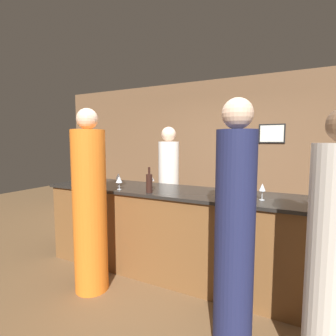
{
  "coord_description": "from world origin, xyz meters",
  "views": [
    {
      "loc": [
        1.24,
        -2.78,
        1.6
      ],
      "look_at": [
        -0.24,
        0.1,
        1.28
      ],
      "focal_mm": 28.0,
      "sensor_mm": 36.0,
      "label": 1
    }
  ],
  "objects_px": {
    "guest_1": "(90,207)",
    "wine_bottle_1": "(323,197)",
    "bartender": "(169,189)",
    "guest_2": "(234,233)",
    "wine_bottle_0": "(149,183)"
  },
  "relations": [
    {
      "from": "bartender",
      "to": "wine_bottle_1",
      "type": "relative_size",
      "value": 6.3
    },
    {
      "from": "bartender",
      "to": "wine_bottle_0",
      "type": "height_order",
      "value": "bartender"
    },
    {
      "from": "bartender",
      "to": "guest_1",
      "type": "xyz_separation_m",
      "value": [
        -0.15,
        -1.54,
        0.05
      ]
    },
    {
      "from": "wine_bottle_1",
      "to": "guest_1",
      "type": "bearing_deg",
      "value": -168.05
    },
    {
      "from": "bartender",
      "to": "guest_2",
      "type": "height_order",
      "value": "guest_2"
    },
    {
      "from": "wine_bottle_1",
      "to": "wine_bottle_0",
      "type": "bearing_deg",
      "value": -179.96
    },
    {
      "from": "guest_1",
      "to": "wine_bottle_0",
      "type": "height_order",
      "value": "guest_1"
    },
    {
      "from": "guest_1",
      "to": "guest_2",
      "type": "xyz_separation_m",
      "value": [
        1.55,
        -0.1,
        0.01
      ]
    },
    {
      "from": "bartender",
      "to": "guest_1",
      "type": "relative_size",
      "value": 0.94
    },
    {
      "from": "guest_2",
      "to": "bartender",
      "type": "bearing_deg",
      "value": 130.44
    },
    {
      "from": "guest_2",
      "to": "wine_bottle_1",
      "type": "bearing_deg",
      "value": 42.65
    },
    {
      "from": "guest_2",
      "to": "wine_bottle_1",
      "type": "height_order",
      "value": "guest_2"
    },
    {
      "from": "wine_bottle_1",
      "to": "bartender",
      "type": "bearing_deg",
      "value": 151.47
    },
    {
      "from": "guest_1",
      "to": "wine_bottle_1",
      "type": "relative_size",
      "value": 6.7
    },
    {
      "from": "wine_bottle_0",
      "to": "wine_bottle_1",
      "type": "relative_size",
      "value": 1.01
    }
  ]
}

